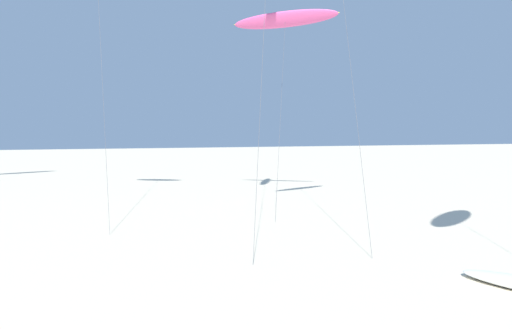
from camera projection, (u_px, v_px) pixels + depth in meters
name	position (u px, v px, depth m)	size (l,w,h in m)	color
flying_kite_5	(285.00, 19.00, 38.76)	(7.29, 10.87, 14.17)	#EA5193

